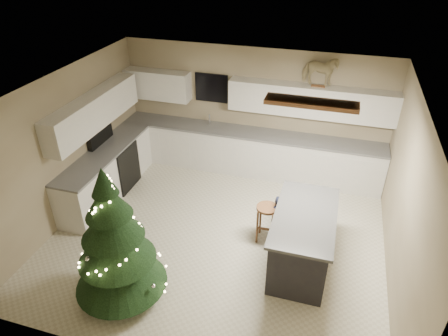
{
  "coord_description": "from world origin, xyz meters",
  "views": [
    {
      "loc": [
        1.61,
        -5.05,
        4.6
      ],
      "look_at": [
        0.0,
        0.35,
        1.15
      ],
      "focal_mm": 32.0,
      "sensor_mm": 36.0,
      "label": 1
    }
  ],
  "objects_px": {
    "christmas_tree": "(116,247)",
    "rocking_horse": "(320,71)",
    "island": "(302,239)",
    "toddler": "(279,219)",
    "bar_stool": "(267,215)"
  },
  "relations": [
    {
      "from": "christmas_tree",
      "to": "rocking_horse",
      "type": "height_order",
      "value": "rocking_horse"
    },
    {
      "from": "toddler",
      "to": "rocking_horse",
      "type": "relative_size",
      "value": 1.27
    },
    {
      "from": "christmas_tree",
      "to": "rocking_horse",
      "type": "relative_size",
      "value": 3.14
    },
    {
      "from": "island",
      "to": "bar_stool",
      "type": "distance_m",
      "value": 0.75
    },
    {
      "from": "island",
      "to": "bar_stool",
      "type": "bearing_deg",
      "value": 147.94
    },
    {
      "from": "toddler",
      "to": "bar_stool",
      "type": "bearing_deg",
      "value": 158.18
    },
    {
      "from": "toddler",
      "to": "rocking_horse",
      "type": "distance_m",
      "value": 2.86
    },
    {
      "from": "bar_stool",
      "to": "christmas_tree",
      "type": "relative_size",
      "value": 0.32
    },
    {
      "from": "rocking_horse",
      "to": "island",
      "type": "bearing_deg",
      "value": -172.08
    },
    {
      "from": "christmas_tree",
      "to": "rocking_horse",
      "type": "distance_m",
      "value": 4.72
    },
    {
      "from": "bar_stool",
      "to": "toddler",
      "type": "bearing_deg",
      "value": 12.63
    },
    {
      "from": "rocking_horse",
      "to": "toddler",
      "type": "bearing_deg",
      "value": 177.18
    },
    {
      "from": "christmas_tree",
      "to": "toddler",
      "type": "distance_m",
      "value": 2.67
    },
    {
      "from": "toddler",
      "to": "rocking_horse",
      "type": "height_order",
      "value": "rocking_horse"
    },
    {
      "from": "island",
      "to": "christmas_tree",
      "type": "xyz_separation_m",
      "value": [
        -2.38,
        -1.33,
        0.4
      ]
    }
  ]
}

